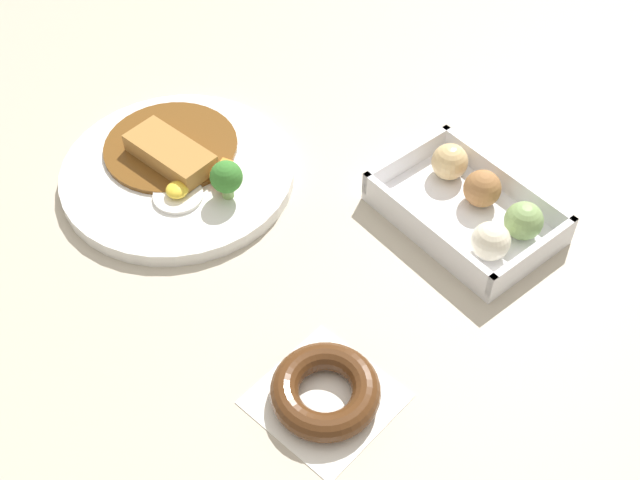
% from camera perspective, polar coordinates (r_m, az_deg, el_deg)
% --- Properties ---
extents(ground_plane, '(1.60, 1.60, 0.00)m').
position_cam_1_polar(ground_plane, '(0.99, -2.61, 1.12)').
color(ground_plane, '#B2A893').
extents(curry_plate, '(0.29, 0.29, 0.07)m').
position_cam_1_polar(curry_plate, '(1.05, -9.73, 4.78)').
color(curry_plate, white).
rests_on(curry_plate, ground_plane).
extents(donut_box, '(0.21, 0.14, 0.06)m').
position_cam_1_polar(donut_box, '(0.99, 10.54, 2.15)').
color(donut_box, white).
rests_on(donut_box, ground_plane).
extents(chocolate_ring_donut, '(0.15, 0.15, 0.03)m').
position_cam_1_polar(chocolate_ring_donut, '(0.83, 0.37, -10.41)').
color(chocolate_ring_donut, white).
rests_on(chocolate_ring_donut, ground_plane).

